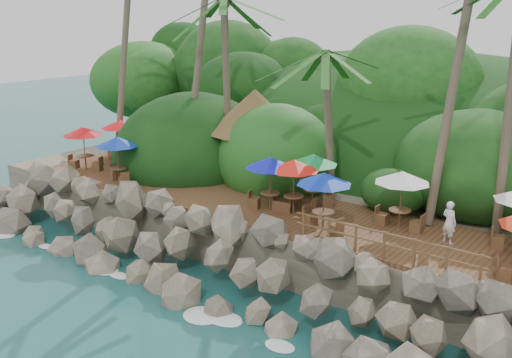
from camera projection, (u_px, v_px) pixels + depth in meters
The scene contains 11 objects.
ground at pixel (163, 298), 22.40m from camera, with size 140.00×140.00×0.00m, color #19514F.
land_base at pixel (357, 180), 34.44m from camera, with size 32.00×25.20×2.10m, color gray.
jungle_hill at pixel (406, 170), 40.51m from camera, with size 44.80×28.00×15.40m, color #143811.
seawall at pixel (197, 254), 23.62m from camera, with size 29.00×4.00×2.30m, color gray, non-canonical shape.
terrace at pixel (256, 204), 26.41m from camera, with size 26.00×5.00×0.20m, color brown.
jungle_foliage at pixel (348, 201), 33.96m from camera, with size 44.00×16.00×12.00m, color #143811, non-canonical shape.
foam_line at pixel (169, 295), 22.62m from camera, with size 25.20×0.80×0.06m.
palapa at pixel (255, 111), 29.40m from camera, with size 4.89×4.89×4.60m.
dining_clusters at pixel (259, 161), 25.70m from camera, with size 24.86×5.37×2.37m.
railing at pixel (384, 242), 20.21m from camera, with size 7.20×0.10×1.00m.
waiter at pixel (449, 222), 21.55m from camera, with size 0.59×0.39×1.63m, color white.
Camera 1 is at (14.96, -14.10, 10.63)m, focal length 40.82 mm.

